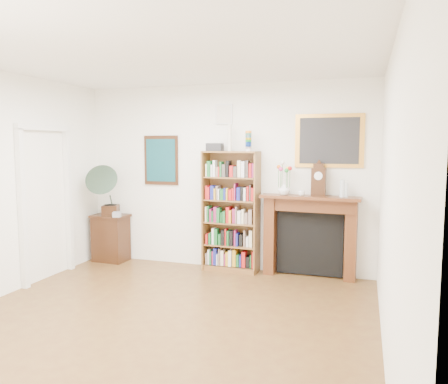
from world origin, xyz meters
name	(u,v)px	position (x,y,z in m)	size (l,w,h in m)	color
room	(147,195)	(0.00, 0.00, 1.40)	(4.51, 5.01, 2.81)	#57331A
door_casing	(46,190)	(-2.21, 1.20, 1.26)	(0.08, 1.02, 2.17)	white
teal_poster	(161,160)	(-1.05, 2.48, 1.65)	(0.58, 0.04, 0.78)	black
small_picture	(224,114)	(0.00, 2.48, 2.35)	(0.26, 0.04, 0.30)	white
gilt_painting	(329,141)	(1.55, 2.48, 1.95)	(0.95, 0.04, 0.75)	gold
bookshelf	(231,205)	(0.16, 2.33, 1.01)	(0.85, 0.34, 2.07)	brown
side_cabinet	(111,238)	(-1.88, 2.28, 0.38)	(0.56, 0.41, 0.76)	black
fireplace	(310,229)	(1.32, 2.40, 0.70)	(1.41, 0.41, 1.18)	#442010
gramophone	(105,187)	(-1.89, 2.17, 1.22)	(0.67, 0.75, 0.82)	black
cd_stack	(117,214)	(-1.66, 2.12, 0.80)	(0.12, 0.12, 0.08)	#B1B0BC
mantel_clock	(319,180)	(1.43, 2.37, 1.40)	(0.20, 0.12, 0.45)	black
flower_vase	(284,189)	(0.95, 2.32, 1.27)	(0.17, 0.17, 0.17)	white
teacup	(301,193)	(1.20, 2.29, 1.22)	(0.10, 0.10, 0.08)	white
bottle_left	(342,188)	(1.76, 2.31, 1.30)	(0.07, 0.07, 0.24)	silver
bottle_right	(346,190)	(1.80, 2.33, 1.28)	(0.06, 0.06, 0.20)	silver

